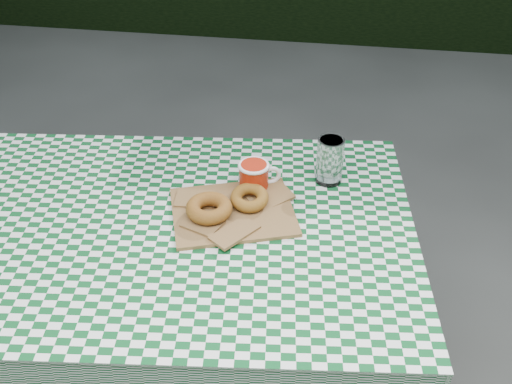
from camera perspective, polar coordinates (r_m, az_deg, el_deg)
table at (r=1.73m, az=-7.59°, el=-12.86°), size 1.25×0.90×0.75m
tablecloth at (r=1.47m, az=-8.74°, el=-3.14°), size 1.27×0.92×0.01m
paper_bag at (r=1.48m, az=-2.13°, el=-1.75°), size 0.34×0.31×0.02m
bagel_front at (r=1.45m, az=-4.35°, el=-1.50°), size 0.14×0.14×0.03m
bagel_back at (r=1.49m, az=-0.61°, el=-0.53°), size 0.10×0.10×0.03m
coffee_mug at (r=1.53m, az=-0.21°, el=1.30°), size 0.19×0.19×0.08m
drinking_glass at (r=1.57m, az=6.81°, el=2.89°), size 0.08×0.08×0.12m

